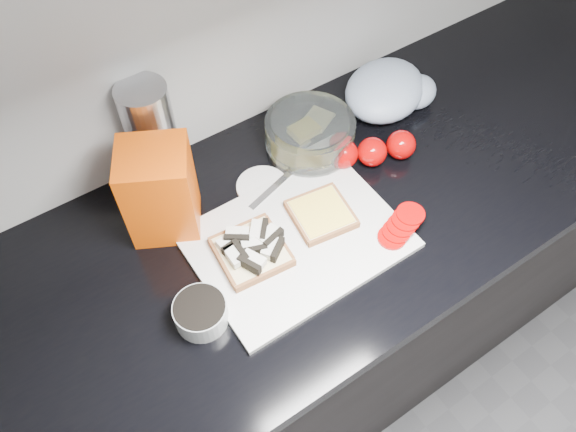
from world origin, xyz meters
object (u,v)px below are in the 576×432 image
object	(u,v)px
glass_bowl	(310,135)
cutting_board	(297,239)
bread_bag	(160,191)
steel_canister	(152,135)

from	to	relation	value
glass_bowl	cutting_board	bearing A→B (deg)	-130.77
cutting_board	glass_bowl	bearing A→B (deg)	49.23
bread_bag	steel_canister	world-z (taller)	steel_canister
glass_bowl	bread_bag	size ratio (longest dim) A/B	0.97
glass_bowl	bread_bag	distance (m)	0.36
cutting_board	bread_bag	distance (m)	0.28
bread_bag	cutting_board	bearing A→B (deg)	-16.29
cutting_board	steel_canister	size ratio (longest dim) A/B	1.69
cutting_board	bread_bag	bearing A→B (deg)	135.92
bread_bag	steel_canister	xyz separation A→B (m)	(0.05, 0.12, 0.02)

